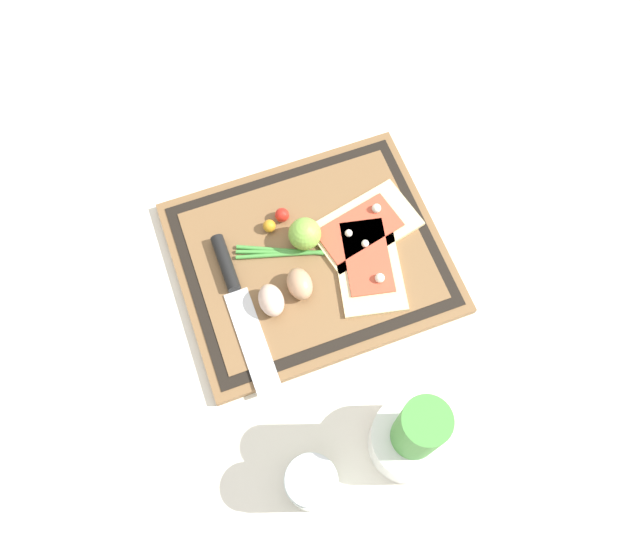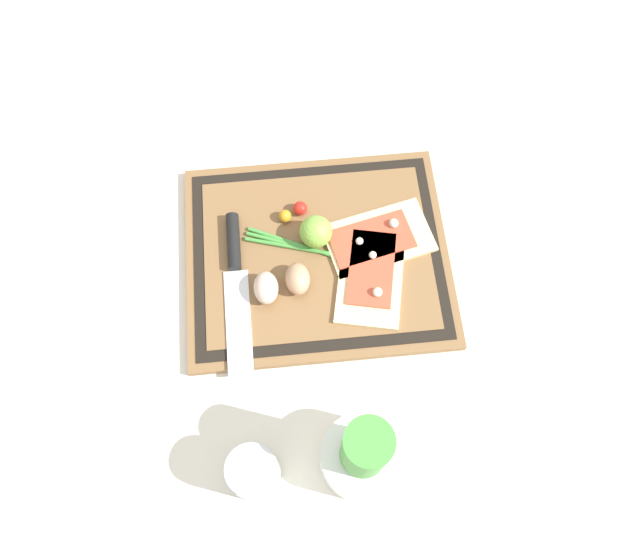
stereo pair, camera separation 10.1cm
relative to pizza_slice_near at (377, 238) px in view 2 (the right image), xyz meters
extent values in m
plane|color=silver|center=(0.10, 0.02, -0.02)|extent=(6.00, 6.00, 0.00)
cube|color=brown|center=(0.10, 0.02, -0.02)|extent=(0.44, 0.37, 0.02)
cube|color=black|center=(0.10, 0.02, -0.01)|extent=(0.41, 0.34, 0.00)
cube|color=brown|center=(0.10, 0.02, -0.01)|extent=(0.38, 0.30, 0.00)
cube|color=beige|center=(0.00, 0.00, 0.00)|extent=(0.19, 0.14, 0.01)
cube|color=#D14C33|center=(0.01, 0.00, 0.00)|extent=(0.15, 0.10, 0.00)
sphere|color=silver|center=(-0.03, -0.02, 0.01)|extent=(0.02, 0.02, 0.02)
sphere|color=silver|center=(0.03, 0.01, 0.01)|extent=(0.01, 0.01, 0.01)
cube|color=beige|center=(0.02, 0.07, 0.00)|extent=(0.14, 0.19, 0.01)
cube|color=#D14C33|center=(0.02, 0.06, 0.00)|extent=(0.10, 0.15, 0.00)
sphere|color=silver|center=(0.01, 0.10, 0.01)|extent=(0.02, 0.02, 0.02)
sphere|color=silver|center=(0.01, 0.03, 0.01)|extent=(0.01, 0.01, 0.01)
cube|color=silver|center=(0.24, 0.12, 0.00)|extent=(0.04, 0.18, 0.00)
cylinder|color=black|center=(0.24, -0.01, 0.01)|extent=(0.02, 0.10, 0.02)
ellipsoid|color=tan|center=(0.14, 0.07, 0.01)|extent=(0.04, 0.06, 0.04)
ellipsoid|color=beige|center=(0.19, 0.08, 0.01)|extent=(0.04, 0.06, 0.04)
sphere|color=#7FB742|center=(0.10, -0.01, 0.02)|extent=(0.05, 0.05, 0.05)
sphere|color=red|center=(0.12, -0.07, 0.01)|extent=(0.02, 0.02, 0.02)
sphere|color=orange|center=(0.15, -0.05, 0.01)|extent=(0.02, 0.02, 0.02)
cylinder|color=#47933D|center=(0.10, 0.01, 0.00)|extent=(0.24, 0.12, 0.01)
cylinder|color=#47933D|center=(0.10, 0.01, 0.00)|extent=(0.25, 0.10, 0.01)
cylinder|color=#47933D|center=(0.10, 0.01, 0.00)|extent=(0.25, 0.08, 0.01)
cylinder|color=white|center=(0.07, 0.35, 0.01)|extent=(0.12, 0.12, 0.07)
cylinder|color=#47933D|center=(0.07, 0.35, 0.10)|extent=(0.06, 0.06, 0.17)
cylinder|color=silver|center=(0.23, 0.36, 0.02)|extent=(0.07, 0.07, 0.08)
cylinder|color=#B73323|center=(0.23, 0.36, -0.01)|extent=(0.07, 0.07, 0.03)
cylinder|color=silver|center=(0.23, 0.36, 0.07)|extent=(0.07, 0.07, 0.01)
camera|label=1|loc=(0.24, 0.43, 0.94)|focal=35.00mm
camera|label=2|loc=(0.14, 0.45, 0.94)|focal=35.00mm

